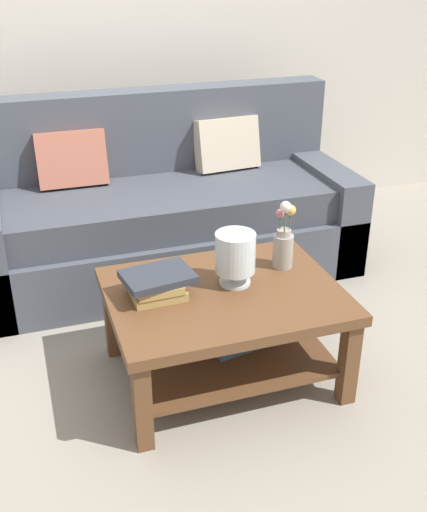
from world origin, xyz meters
The scene contains 7 objects.
ground_plane centered at (0.00, 0.00, 0.00)m, with size 10.00×10.00×0.00m, color gray.
back_wall centered at (0.00, 1.65, 1.35)m, with size 6.40×0.12×2.70m, color beige.
couch centered at (0.09, 0.77, 0.36)m, with size 2.27×0.90×1.06m.
coffee_table centered at (0.07, -0.40, 0.34)m, with size 1.03×0.80×0.46m.
book_stack_main centered at (-0.22, -0.35, 0.52)m, with size 0.33×0.26×0.11m.
glass_hurricane_vase centered at (0.14, -0.35, 0.61)m, with size 0.18×0.18×0.25m.
flower_pitcher centered at (0.41, -0.27, 0.59)m, with size 0.10×0.10×0.35m.
Camera 1 is at (-0.72, -2.66, 1.84)m, focal length 43.52 mm.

